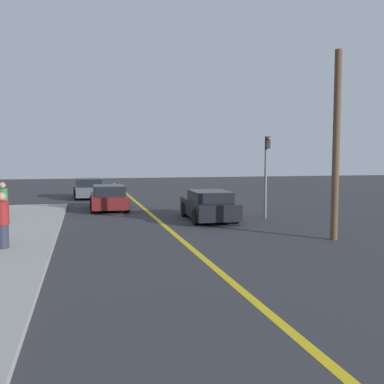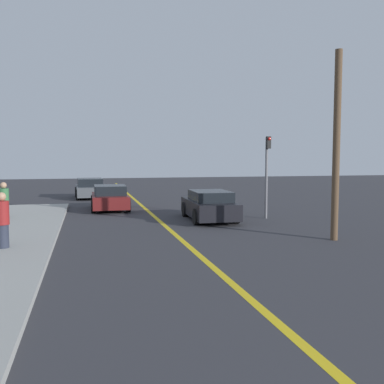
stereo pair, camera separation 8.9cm
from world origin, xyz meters
name	(u,v)px [view 1 (the left image)]	position (x,y,z in m)	size (l,w,h in m)	color
road_center_line	(164,225)	(0.00, 18.00, 0.00)	(0.20, 60.00, 0.01)	gold
car_near_right_lane	(209,206)	(2.23, 18.89, 0.65)	(2.08, 4.31, 1.33)	black
car_ahead_center	(109,198)	(-1.92, 23.78, 0.65)	(1.99, 3.98, 1.33)	maroon
car_far_distant	(89,189)	(-2.89, 30.88, 0.67)	(2.11, 4.16, 1.38)	#4C5156
pedestrian_far_standing	(2,221)	(-5.54, 13.94, 0.97)	(0.40, 0.40, 1.64)	#282D3D
pedestrian_by_sign	(3,200)	(-6.69, 20.83, 0.92)	(0.43, 0.43, 1.57)	#282D3D
traffic_light	(266,168)	(4.92, 18.72, 2.33)	(0.18, 0.40, 3.76)	slate
utility_pole	(336,146)	(5.06, 13.37, 3.19)	(0.24, 0.24, 6.37)	brown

